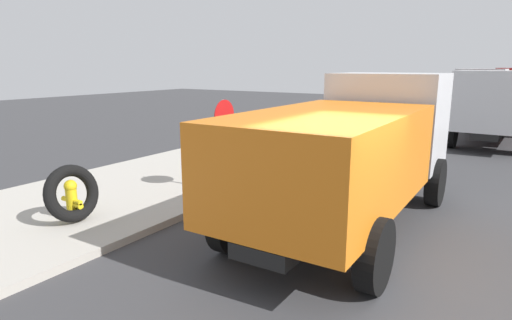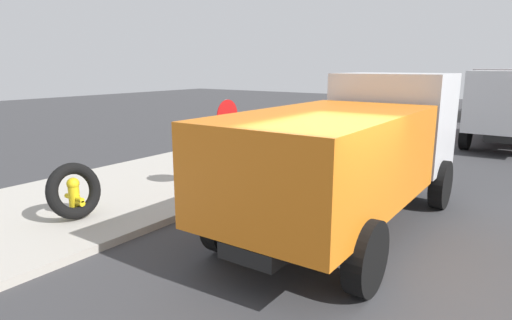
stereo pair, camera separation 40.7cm
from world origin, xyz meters
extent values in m
plane|color=#38383A|center=(0.00, 0.00, 0.00)|extent=(80.00, 80.00, 0.00)
cube|color=#ADA89E|center=(0.00, 6.50, 0.07)|extent=(36.00, 5.00, 0.15)
cylinder|color=yellow|center=(-0.91, 5.64, 0.46)|extent=(0.22, 0.22, 0.62)
sphere|color=yellow|center=(-0.91, 5.64, 0.84)|extent=(0.25, 0.25, 0.25)
cylinder|color=yellow|center=(-0.91, 5.45, 0.54)|extent=(0.10, 0.17, 0.10)
cylinder|color=yellow|center=(-0.91, 5.84, 0.54)|extent=(0.10, 0.17, 0.10)
cylinder|color=yellow|center=(-0.91, 5.45, 0.46)|extent=(0.12, 0.17, 0.12)
torus|color=black|center=(-0.99, 5.50, 0.73)|extent=(1.15, 0.52, 1.16)
cylinder|color=gray|center=(2.36, 4.30, 1.27)|extent=(0.06, 0.06, 2.24)
cylinder|color=red|center=(2.36, 4.26, 2.01)|extent=(0.76, 0.02, 0.76)
cube|color=orange|center=(1.04, 1.00, 1.60)|extent=(4.82, 2.54, 1.60)
cube|color=silver|center=(4.64, 1.03, 1.90)|extent=(2.02, 2.52, 2.20)
cube|color=black|center=(2.14, 1.01, 0.67)|extent=(7.01, 0.96, 0.24)
cylinder|color=black|center=(4.43, 2.28, 0.55)|extent=(1.10, 0.31, 1.10)
cylinder|color=black|center=(4.45, -0.22, 0.55)|extent=(1.10, 0.31, 1.10)
cylinder|color=black|center=(-0.17, 2.24, 0.55)|extent=(1.10, 0.31, 1.10)
cylinder|color=black|center=(-0.15, -0.26, 0.55)|extent=(1.10, 0.31, 1.10)
cube|color=silver|center=(12.20, -0.59, 1.90)|extent=(2.06, 2.55, 2.20)
cube|color=black|center=(14.70, -0.65, 0.67)|extent=(7.02, 1.06, 0.24)
cylinder|color=black|center=(12.43, 0.65, 0.55)|extent=(1.11, 0.33, 1.10)
cylinder|color=black|center=(17.02, 0.54, 0.55)|extent=(1.11, 0.33, 1.10)
cube|color=gold|center=(25.75, 0.62, 1.60)|extent=(4.89, 2.69, 1.60)
cube|color=silver|center=(22.15, 0.76, 1.90)|extent=(2.10, 2.58, 2.20)
cube|color=black|center=(24.65, 0.66, 0.67)|extent=(7.03, 1.17, 0.24)
cylinder|color=black|center=(22.40, 2.00, 0.55)|extent=(1.11, 0.34, 1.10)
cylinder|color=black|center=(27.00, 1.82, 0.55)|extent=(1.11, 0.34, 1.10)
cylinder|color=black|center=(29.73, 1.00, 0.55)|extent=(1.11, 0.32, 1.10)
camera|label=1|loc=(-5.80, -1.89, 3.17)|focal=30.08mm
camera|label=2|loc=(-5.57, -2.23, 3.17)|focal=30.08mm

